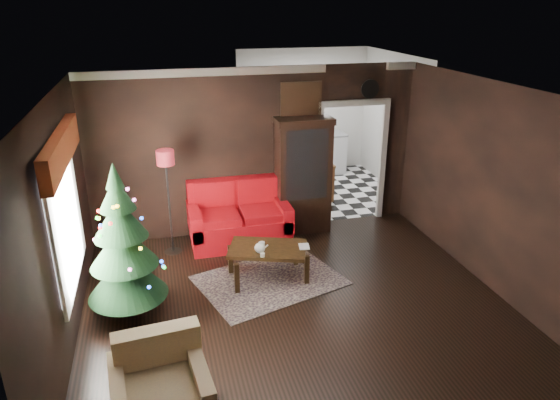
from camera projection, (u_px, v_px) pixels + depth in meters
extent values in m
plane|color=black|center=(297.00, 304.00, 6.75)|extent=(5.50, 5.50, 0.00)
plane|color=white|center=(300.00, 93.00, 5.72)|extent=(5.50, 5.50, 0.00)
plane|color=black|center=(256.00, 152.00, 8.49)|extent=(5.50, 0.00, 5.50)
plane|color=black|center=(386.00, 325.00, 3.98)|extent=(5.50, 0.00, 5.50)
plane|color=black|center=(59.00, 231.00, 5.61)|extent=(0.00, 5.50, 5.50)
plane|color=black|center=(493.00, 188.00, 6.87)|extent=(0.00, 5.50, 5.50)
cube|color=white|center=(65.00, 219.00, 5.78)|extent=(0.05, 1.60, 1.40)
cube|color=maroon|center=(61.00, 149.00, 5.49)|extent=(0.12, 2.10, 0.35)
plane|color=white|center=(322.00, 191.00, 10.74)|extent=(3.00, 3.00, 0.00)
cube|color=white|center=(303.00, 99.00, 11.43)|extent=(0.70, 0.06, 0.70)
cube|color=#4D3444|center=(270.00, 280.00, 7.32)|extent=(2.27, 1.92, 0.01)
cylinder|color=white|center=(262.00, 244.00, 7.22)|extent=(0.10, 0.10, 0.07)
cylinder|color=white|center=(262.00, 255.00, 6.93)|extent=(0.08, 0.08, 0.05)
imported|color=#93735A|center=(299.00, 241.00, 7.17)|extent=(0.14, 0.04, 0.20)
cylinder|color=white|center=(370.00, 89.00, 8.53)|extent=(0.32, 0.32, 0.06)
cube|color=#B8804A|center=(301.00, 100.00, 8.31)|extent=(0.62, 0.05, 0.52)
cube|color=white|center=(306.00, 155.00, 11.66)|extent=(1.80, 0.60, 0.90)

